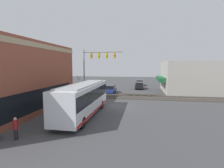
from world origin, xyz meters
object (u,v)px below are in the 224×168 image
city_bus (84,98)px  pedestrian_by_lamp (16,129)px  parked_car_red (140,83)px  crossing_signal (79,85)px  parked_car_black (139,86)px  pedestrian_at_crossing (90,95)px  parked_car_blue (110,89)px

city_bus → pedestrian_by_lamp: bearing=157.6°
parked_car_red → pedestrian_by_lamp: (-36.27, 8.15, 0.14)m
crossing_signal → parked_car_black: crossing_signal is taller
pedestrian_by_lamp → parked_car_red: bearing=-12.7°
parked_car_black → parked_car_red: bearing=0.0°
crossing_signal → parked_car_black: 17.20m
parked_car_red → pedestrian_at_crossing: 23.00m
city_bus → parked_car_red: 30.12m
city_bus → parked_car_blue: 15.61m
parked_car_blue → parked_car_black: size_ratio=1.05×
parked_car_blue → crossing_signal: bearing=155.8°
parked_car_blue → parked_car_red: bearing=-21.0°
parked_car_blue → pedestrian_at_crossing: pedestrian_at_crossing is taller
parked_car_red → crossing_signal: bearing=157.8°
parked_car_black → pedestrian_by_lamp: pedestrian_by_lamp is taller
parked_car_red → pedestrian_by_lamp: size_ratio=2.98×
pedestrian_at_crossing → parked_car_blue: bearing=-11.7°
city_bus → parked_car_blue: size_ratio=2.39×
pedestrian_by_lamp → pedestrian_at_crossing: 14.41m
crossing_signal → parked_car_black: (14.66, -8.85, -1.58)m
parked_car_black → pedestrian_at_crossing: pedestrian_at_crossing is taller
city_bus → pedestrian_at_crossing: 7.94m
city_bus → parked_car_black: size_ratio=2.51×
parked_car_red → pedestrian_at_crossing: bearing=162.2°
city_bus → parked_car_blue: city_bus is taller
crossing_signal → parked_car_blue: crossing_signal is taller
parked_car_red → pedestrian_by_lamp: pedestrian_by_lamp is taller
crossing_signal → parked_car_red: 23.49m
city_bus → parked_car_red: (29.61, -5.40, -1.19)m
city_bus → crossing_signal: crossing_signal is taller
parked_car_blue → parked_car_black: (7.00, -5.40, 0.01)m
pedestrian_by_lamp → parked_car_blue: bearing=-7.0°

